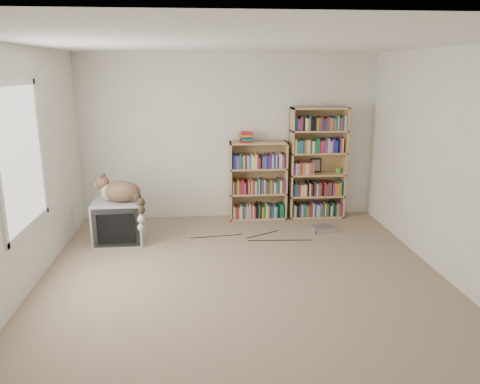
{
  "coord_description": "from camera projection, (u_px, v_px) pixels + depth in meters",
  "views": [
    {
      "loc": [
        -0.44,
        -4.6,
        2.25
      ],
      "look_at": [
        0.04,
        1.0,
        0.78
      ],
      "focal_mm": 35.0,
      "sensor_mm": 36.0,
      "label": 1
    }
  ],
  "objects": [
    {
      "name": "floor",
      "position": [
        244.0,
        285.0,
        5.04
      ],
      "size": [
        4.5,
        5.0,
        0.01
      ],
      "primitive_type": "cube",
      "color": "gray",
      "rests_on": "ground"
    },
    {
      "name": "wall_back",
      "position": [
        229.0,
        137.0,
        7.14
      ],
      "size": [
        4.5,
        0.02,
        2.5
      ],
      "primitive_type": "cube",
      "color": "white",
      "rests_on": "floor"
    },
    {
      "name": "wall_front",
      "position": [
        292.0,
        278.0,
        2.32
      ],
      "size": [
        4.5,
        0.02,
        2.5
      ],
      "primitive_type": "cube",
      "color": "white",
      "rests_on": "floor"
    },
    {
      "name": "wall_left",
      "position": [
        14.0,
        176.0,
        4.54
      ],
      "size": [
        0.02,
        5.0,
        2.5
      ],
      "primitive_type": "cube",
      "color": "white",
      "rests_on": "floor"
    },
    {
      "name": "wall_right",
      "position": [
        457.0,
        168.0,
        4.91
      ],
      "size": [
        0.02,
        5.0,
        2.5
      ],
      "primitive_type": "cube",
      "color": "white",
      "rests_on": "floor"
    },
    {
      "name": "ceiling",
      "position": [
        245.0,
        42.0,
        4.41
      ],
      "size": [
        4.5,
        5.0,
        0.02
      ],
      "primitive_type": "cube",
      "color": "white",
      "rests_on": "wall_back"
    },
    {
      "name": "window",
      "position": [
        21.0,
        157.0,
        4.7
      ],
      "size": [
        0.02,
        1.22,
        1.52
      ],
      "primitive_type": "cube",
      "color": "white",
      "rests_on": "wall_left"
    },
    {
      "name": "crt_tv",
      "position": [
        119.0,
        221.0,
        6.28
      ],
      "size": [
        0.66,
        0.61,
        0.57
      ],
      "rotation": [
        0.0,
        0.0,
        0.02
      ],
      "color": "#ACACAF",
      "rests_on": "floor"
    },
    {
      "name": "cat",
      "position": [
        124.0,
        195.0,
        6.1
      ],
      "size": [
        0.73,
        0.66,
        0.61
      ],
      "rotation": [
        0.0,
        0.0,
        -0.18
      ],
      "color": "#362216",
      "rests_on": "crt_tv"
    },
    {
      "name": "bookcase_tall",
      "position": [
        317.0,
        166.0,
        7.22
      ],
      "size": [
        0.85,
        0.3,
        1.71
      ],
      "color": "tan",
      "rests_on": "floor"
    },
    {
      "name": "bookcase_short",
      "position": [
        258.0,
        184.0,
        7.22
      ],
      "size": [
        0.87,
        0.3,
        1.2
      ],
      "color": "tan",
      "rests_on": "floor"
    },
    {
      "name": "book_stack",
      "position": [
        245.0,
        137.0,
        7.03
      ],
      "size": [
        0.21,
        0.27,
        0.15
      ],
      "primitive_type": "cube",
      "color": "red",
      "rests_on": "bookcase_short"
    },
    {
      "name": "green_mug",
      "position": [
        338.0,
        170.0,
        7.25
      ],
      "size": [
        0.08,
        0.08,
        0.09
      ],
      "primitive_type": "cylinder",
      "color": "#55A62F",
      "rests_on": "bookcase_tall"
    },
    {
      "name": "framed_print",
      "position": [
        316.0,
        165.0,
        7.3
      ],
      "size": [
        0.16,
        0.05,
        0.22
      ],
      "primitive_type": "cube",
      "rotation": [
        -0.17,
        0.0,
        0.0
      ],
      "color": "black",
      "rests_on": "bookcase_tall"
    },
    {
      "name": "dvd_player",
      "position": [
        324.0,
        229.0,
        6.71
      ],
      "size": [
        0.35,
        0.28,
        0.07
      ],
      "primitive_type": "cube",
      "rotation": [
        0.0,
        0.0,
        0.16
      ],
      "color": "#ACABB0",
      "rests_on": "floor"
    },
    {
      "name": "wall_outlet",
      "position": [
        73.0,
        212.0,
        6.54
      ],
      "size": [
        0.01,
        0.08,
        0.13
      ],
      "primitive_type": "cube",
      "color": "silver",
      "rests_on": "wall_left"
    },
    {
      "name": "floor_cables",
      "position": [
        259.0,
        241.0,
        6.32
      ],
      "size": [
        1.2,
        0.7,
        0.01
      ],
      "primitive_type": null,
      "color": "black",
      "rests_on": "floor"
    }
  ]
}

